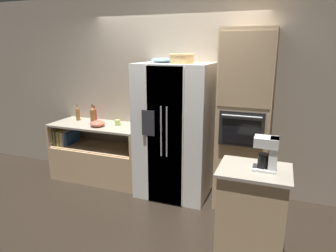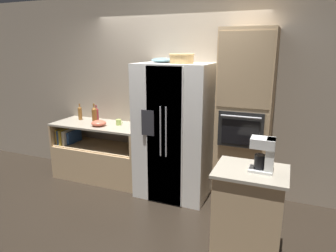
{
  "view_description": "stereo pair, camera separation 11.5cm",
  "coord_description": "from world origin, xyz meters",
  "px_view_note": "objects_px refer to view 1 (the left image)",
  "views": [
    {
      "loc": [
        1.44,
        -3.74,
        2.05
      ],
      "look_at": [
        0.06,
        -0.08,
        1.02
      ],
      "focal_mm": 32.0,
      "sensor_mm": 36.0,
      "label": 1
    },
    {
      "loc": [
        1.54,
        -3.7,
        2.05
      ],
      "look_at": [
        0.06,
        -0.08,
        1.02
      ],
      "focal_mm": 32.0,
      "sensor_mm": 36.0,
      "label": 2
    }
  ],
  "objects_px": {
    "refrigerator": "(174,131)",
    "mug": "(117,123)",
    "wicker_basket": "(182,58)",
    "coffee_maker": "(268,152)",
    "wall_oven": "(245,121)",
    "mixing_bowl": "(97,124)",
    "bottle_tall": "(95,115)",
    "bottle_short": "(78,113)",
    "bottle_wide": "(93,115)",
    "fruit_bowl": "(162,60)"
  },
  "relations": [
    {
      "from": "fruit_bowl",
      "to": "bottle_short",
      "type": "xyz_separation_m",
      "value": [
        -1.53,
        0.11,
        -0.87
      ]
    },
    {
      "from": "bottle_tall",
      "to": "bottle_short",
      "type": "xyz_separation_m",
      "value": [
        -0.31,
        -0.02,
        0.0
      ]
    },
    {
      "from": "mug",
      "to": "wall_oven",
      "type": "bearing_deg",
      "value": -1.55
    },
    {
      "from": "mug",
      "to": "mixing_bowl",
      "type": "distance_m",
      "value": 0.3
    },
    {
      "from": "wall_oven",
      "to": "bottle_tall",
      "type": "xyz_separation_m",
      "value": [
        -2.35,
        0.14,
        -0.13
      ]
    },
    {
      "from": "bottle_tall",
      "to": "bottle_short",
      "type": "height_order",
      "value": "bottle_short"
    },
    {
      "from": "bottle_short",
      "to": "mug",
      "type": "bearing_deg",
      "value": -5.1
    },
    {
      "from": "fruit_bowl",
      "to": "wicker_basket",
      "type": "bearing_deg",
      "value": -21.35
    },
    {
      "from": "mug",
      "to": "mixing_bowl",
      "type": "bearing_deg",
      "value": -147.82
    },
    {
      "from": "wall_oven",
      "to": "mixing_bowl",
      "type": "height_order",
      "value": "wall_oven"
    },
    {
      "from": "fruit_bowl",
      "to": "bottle_wide",
      "type": "relative_size",
      "value": 0.99
    },
    {
      "from": "refrigerator",
      "to": "coffee_maker",
      "type": "relative_size",
      "value": 5.79
    },
    {
      "from": "bottle_wide",
      "to": "mixing_bowl",
      "type": "relative_size",
      "value": 1.42
    },
    {
      "from": "wall_oven",
      "to": "mixing_bowl",
      "type": "bearing_deg",
      "value": -177.13
    },
    {
      "from": "bottle_wide",
      "to": "mixing_bowl",
      "type": "bearing_deg",
      "value": -33.95
    },
    {
      "from": "wicker_basket",
      "to": "coffee_maker",
      "type": "xyz_separation_m",
      "value": [
        1.16,
        -0.95,
        -0.8
      ]
    },
    {
      "from": "bottle_short",
      "to": "wall_oven",
      "type": "bearing_deg",
      "value": -2.59
    },
    {
      "from": "bottle_tall",
      "to": "mixing_bowl",
      "type": "relative_size",
      "value": 1.17
    },
    {
      "from": "refrigerator",
      "to": "bottle_tall",
      "type": "height_order",
      "value": "refrigerator"
    },
    {
      "from": "bottle_short",
      "to": "mug",
      "type": "distance_m",
      "value": 0.78
    },
    {
      "from": "bottle_tall",
      "to": "coffee_maker",
      "type": "xyz_separation_m",
      "value": [
        2.69,
        -1.2,
        0.11
      ]
    },
    {
      "from": "mug",
      "to": "mixing_bowl",
      "type": "relative_size",
      "value": 0.49
    },
    {
      "from": "refrigerator",
      "to": "mixing_bowl",
      "type": "relative_size",
      "value": 8.27
    },
    {
      "from": "refrigerator",
      "to": "mug",
      "type": "relative_size",
      "value": 17.01
    },
    {
      "from": "refrigerator",
      "to": "mug",
      "type": "bearing_deg",
      "value": 173.78
    },
    {
      "from": "bottle_short",
      "to": "bottle_wide",
      "type": "bearing_deg",
      "value": -19.24
    },
    {
      "from": "bottle_short",
      "to": "mixing_bowl",
      "type": "xyz_separation_m",
      "value": [
        0.52,
        -0.23,
        -0.07
      ]
    },
    {
      "from": "bottle_short",
      "to": "mixing_bowl",
      "type": "height_order",
      "value": "bottle_short"
    },
    {
      "from": "refrigerator",
      "to": "wicker_basket",
      "type": "distance_m",
      "value": 1.0
    },
    {
      "from": "bottle_wide",
      "to": "mug",
      "type": "xyz_separation_m",
      "value": [
        0.39,
        0.06,
        -0.09
      ]
    },
    {
      "from": "wicker_basket",
      "to": "coffee_maker",
      "type": "distance_m",
      "value": 1.7
    },
    {
      "from": "fruit_bowl",
      "to": "bottle_tall",
      "type": "xyz_separation_m",
      "value": [
        -1.22,
        0.13,
        -0.87
      ]
    },
    {
      "from": "refrigerator",
      "to": "wall_oven",
      "type": "distance_m",
      "value": 0.96
    },
    {
      "from": "refrigerator",
      "to": "mixing_bowl",
      "type": "distance_m",
      "value": 1.2
    },
    {
      "from": "mixing_bowl",
      "to": "mug",
      "type": "bearing_deg",
      "value": 32.18
    },
    {
      "from": "fruit_bowl",
      "to": "bottle_short",
      "type": "bearing_deg",
      "value": 175.96
    },
    {
      "from": "wicker_basket",
      "to": "coffee_maker",
      "type": "height_order",
      "value": "wicker_basket"
    },
    {
      "from": "wall_oven",
      "to": "wicker_basket",
      "type": "height_order",
      "value": "wall_oven"
    },
    {
      "from": "bottle_tall",
      "to": "mug",
      "type": "height_order",
      "value": "bottle_tall"
    },
    {
      "from": "bottle_wide",
      "to": "wall_oven",
      "type": "bearing_deg",
      "value": 0.31
    },
    {
      "from": "wall_oven",
      "to": "bottle_tall",
      "type": "distance_m",
      "value": 2.36
    },
    {
      "from": "wall_oven",
      "to": "coffee_maker",
      "type": "height_order",
      "value": "wall_oven"
    },
    {
      "from": "bottle_tall",
      "to": "coffee_maker",
      "type": "distance_m",
      "value": 2.95
    },
    {
      "from": "refrigerator",
      "to": "wall_oven",
      "type": "relative_size",
      "value": 0.81
    },
    {
      "from": "refrigerator",
      "to": "mug",
      "type": "height_order",
      "value": "refrigerator"
    },
    {
      "from": "mug",
      "to": "coffee_maker",
      "type": "relative_size",
      "value": 0.34
    },
    {
      "from": "wicker_basket",
      "to": "fruit_bowl",
      "type": "xyz_separation_m",
      "value": [
        -0.31,
        0.12,
        -0.03
      ]
    },
    {
      "from": "bottle_tall",
      "to": "bottle_wide",
      "type": "xyz_separation_m",
      "value": [
        0.07,
        -0.15,
        0.02
      ]
    },
    {
      "from": "bottle_tall",
      "to": "mixing_bowl",
      "type": "xyz_separation_m",
      "value": [
        0.21,
        -0.25,
        -0.07
      ]
    },
    {
      "from": "mug",
      "to": "coffee_maker",
      "type": "bearing_deg",
      "value": -26.64
    }
  ]
}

